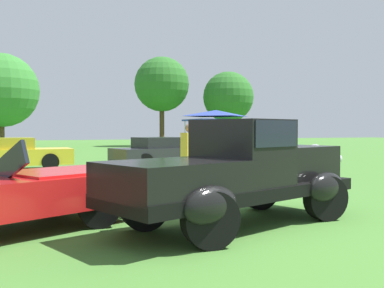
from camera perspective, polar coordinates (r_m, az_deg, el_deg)
name	(u,v)px	position (r m, az deg, el deg)	size (l,w,h in m)	color
ground_plane	(232,226)	(7.38, 5.02, -10.22)	(120.00, 120.00, 0.00)	#42752D
feature_pickup_truck	(238,171)	(7.29, 5.85, -3.46)	(4.78, 2.97, 1.70)	black
show_car_yellow	(11,154)	(18.40, -21.87, -1.21)	(4.43, 1.85, 1.22)	yellow
show_car_charcoal	(162,153)	(18.32, -3.85, -1.09)	(4.28, 2.53, 1.22)	#28282D
show_car_teal	(272,150)	(20.81, 10.06, -0.76)	(4.26, 2.14, 1.22)	teal
spectator_near_truck	(190,155)	(11.20, -0.30, -1.36)	(0.46, 0.38, 1.69)	#283351
spectator_far_side	(290,147)	(16.40, 12.27, -0.38)	(0.38, 0.46, 1.69)	#7F7056
canopy_tent_center_field	(216,115)	(27.61, 3.03, 3.70)	(3.24, 3.24, 2.71)	#B7B7BC
treeline_mid_left	(1,90)	(39.45, -22.90, 6.25)	(5.91, 5.91, 7.62)	brown
treeline_center	(162,84)	(41.76, -3.82, 7.49)	(5.00, 5.00, 8.16)	#47331E
treeline_mid_right	(228,97)	(42.06, 4.58, 5.91)	(4.66, 4.66, 6.85)	#47331E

